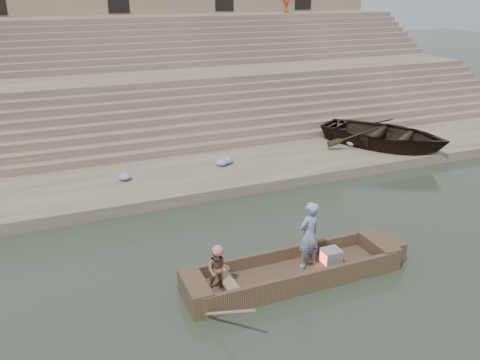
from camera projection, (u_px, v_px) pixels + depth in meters
ground at (377, 279)px, 12.17m from camera, size 120.00×120.00×0.00m
lower_landing at (251, 169)px, 18.96m from camera, size 32.00×4.00×0.40m
mid_landing at (193, 100)px, 24.95m from camera, size 32.00×3.00×2.80m
upper_landing at (159, 59)px, 30.51m from camera, size 32.00×3.00×5.20m
ghat_steps at (183, 86)px, 26.26m from camera, size 32.00×11.00×5.20m
building_wall at (143, 6)px, 32.83m from camera, size 32.00×5.07×11.20m
main_rowboat at (293, 276)px, 12.09m from camera, size 5.00×1.30×0.22m
rowboat_trim at (301, 268)px, 12.08m from camera, size 6.04×2.63×1.81m
standing_man at (309, 235)px, 11.98m from camera, size 0.73×0.58×1.77m
rowing_man at (218, 270)px, 11.10m from camera, size 0.68×0.62×1.14m
television at (331, 257)px, 12.35m from camera, size 0.46×0.42×0.40m
beached_rowboat at (384, 134)px, 20.72m from camera, size 6.14×6.57×1.11m
cloth_bundles at (237, 160)px, 18.92m from camera, size 10.26×0.72×0.26m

